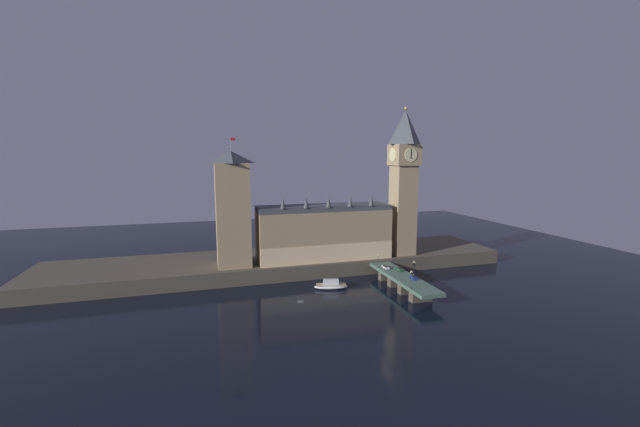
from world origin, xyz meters
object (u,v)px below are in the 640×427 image
Objects in this scene: car_northbound_lead at (386,267)px; car_southbound_trail at (399,269)px; victoria_tower at (233,209)px; boat_upstream at (331,285)px; street_lamp_near at (411,277)px; clock_tower at (404,178)px; street_lamp_mid at (414,266)px; street_lamp_far at (378,259)px; car_southbound_lead at (414,277)px.

car_southbound_trail is (4.43, -4.63, 0.05)m from car_northbound_lead.
victoria_tower is 77.81m from car_southbound_trail.
car_southbound_trail reaches higher than boat_upstream.
street_lamp_near is 34.89m from boat_upstream.
clock_tower is 48.66m from street_lamp_mid.
clock_tower is at bearing 65.91° from street_lamp_near.
clock_tower is at bearing 60.23° from car_southbound_trail.
clock_tower reaches higher than street_lamp_near.
boat_upstream is (-23.91, -5.55, -8.12)m from street_lamp_far.
car_southbound_lead is at bearing -110.82° from clock_tower.
street_lamp_far is (-7.04, 19.08, 3.24)m from car_southbound_lead.
clock_tower reaches higher than street_lamp_mid.
victoria_tower is 3.85× the size of boat_upstream.
street_lamp_near is 17.61m from street_lamp_mid.
boat_upstream is (-30.95, 1.43, -4.90)m from car_southbound_trail.
victoria_tower reaches higher than car_northbound_lead.
street_lamp_mid is 0.99× the size of street_lamp_far.
street_lamp_far is (-2.61, 2.34, 3.26)m from car_northbound_lead.
car_northbound_lead is 17.31m from car_southbound_lead.
boat_upstream is (-23.91, 23.89, -8.64)m from street_lamp_near.
street_lamp_far is at bearing -17.13° from victoria_tower.
street_lamp_near is 1.14× the size of street_lamp_far.
car_southbound_trail is at bearing -119.77° from clock_tower.
car_southbound_lead is 12.10m from car_southbound_trail.
street_lamp_far reaches higher than car_northbound_lead.
victoria_tower is at bearing 161.62° from car_northbound_lead.
clock_tower reaches higher than boat_upstream.
car_northbound_lead is 0.31× the size of boat_upstream.
street_lamp_mid is at bearing -15.29° from boat_upstream.
car_southbound_lead is 20.59m from street_lamp_far.
car_southbound_trail is 23.84m from street_lamp_near.
car_southbound_lead is at bearing 55.80° from street_lamp_near.
clock_tower is 1.27× the size of victoria_tower.
street_lamp_far is at bearing 123.26° from street_lamp_mid.
street_lamp_far is (61.64, -19.00, -22.51)m from victoria_tower.
street_lamp_far is (-0.00, 29.44, -0.52)m from street_lamp_near.
street_lamp_near reaches higher than street_lamp_far.
car_northbound_lead is at bearing 119.64° from street_lamp_mid.
car_northbound_lead is at bearing -18.38° from victoria_tower.
victoria_tower is 13.79× the size of car_southbound_lead.
car_southbound_lead is at bearing -120.94° from street_lamp_mid.
victoria_tower reaches higher than street_lamp_near.
boat_upstream is (-26.52, -3.20, -4.86)m from car_northbound_lead.
boat_upstream is at bearing 135.02° from street_lamp_near.
street_lamp_far is at bearing 110.26° from car_southbound_lead.
car_northbound_lead is at bearing -41.87° from street_lamp_far.
street_lamp_near is (-7.04, -10.36, 3.77)m from car_southbound_lead.
car_northbound_lead reaches higher than boat_upstream.
street_lamp_near is at bearing -123.26° from street_lamp_mid.
car_northbound_lead is (64.25, -21.35, -25.77)m from victoria_tower.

